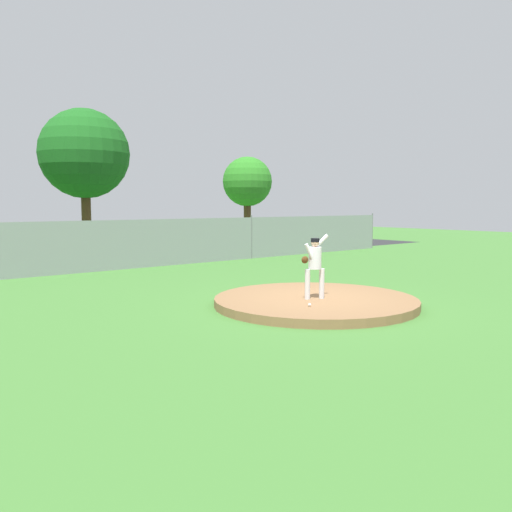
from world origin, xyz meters
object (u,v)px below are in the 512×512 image
Objects in this scene: traffic_cone_orange at (198,246)px; baseball at (310,305)px; pitcher_youth at (315,262)px; parked_car_champagne at (19,245)px; parked_car_burgundy at (259,234)px.

baseball is at bearing -115.19° from traffic_cone_orange.
baseball is (-0.77, -0.59, -0.89)m from pitcher_youth.
pitcher_youth is 0.34× the size of parked_car_champagne.
traffic_cone_orange is (-3.80, 0.75, -0.55)m from parked_car_burgundy.
baseball is 15.60m from parked_car_champagne.
parked_car_burgundy is at bearing 53.28° from baseball.
pitcher_youth is at bearing -125.88° from parked_car_burgundy.
pitcher_youth is 15.13m from parked_car_champagne.
baseball is 17.49m from traffic_cone_orange.
pitcher_youth reaches higher than baseball.
traffic_cone_orange is (6.68, 15.23, -0.88)m from pitcher_youth.
parked_car_burgundy is 13.30m from parked_car_champagne.
baseball is at bearing -142.40° from pitcher_youth.
parked_car_burgundy reaches higher than parked_car_champagne.
traffic_cone_orange is (9.49, 0.37, -0.55)m from parked_car_champagne.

